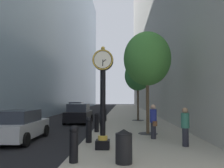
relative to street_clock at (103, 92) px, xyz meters
The scene contains 17 objects.
ground_plane 21.43m from the street_clock, 92.92° to the left, with size 110.00×110.00×0.00m, color black.
sidewalk_right 24.44m from the street_clock, 85.73° to the left, with size 5.79×80.00×0.14m, color #ADA593.
building_block_left 30.20m from the street_clock, 116.90° to the left, with size 9.00×80.00×31.00m.
street_clock is the anchor object (origin of this frame).
bollard_nearest 2.66m from the street_clock, 110.96° to the right, with size 0.29×0.29×1.15m.
bollard_second 2.21m from the street_clock, 120.47° to the left, with size 0.29×0.29×1.15m.
bollard_third 4.83m from the street_clock, 99.45° to the left, with size 0.29×0.29×1.15m.
bollard_fourth 7.90m from the street_clock, 95.53° to the left, with size 0.29×0.29×1.15m.
bollard_fifth 11.06m from the street_clock, 93.91° to the left, with size 0.29×0.29×1.15m.
street_tree_near 4.97m from the street_clock, 60.55° to the left, with size 2.72×2.72×5.87m.
street_tree_mid_near 12.14m from the street_clock, 79.28° to the left, with size 2.42×2.42×5.50m.
trash_bin 2.75m from the street_clock, 67.35° to the right, with size 0.53×0.53×1.05m.
pedestrian_walking 3.59m from the street_clock, 45.40° to the left, with size 0.41×0.50×1.70m.
pedestrian_by_clock 3.75m from the street_clock, 10.27° to the left, with size 0.47×0.47×1.62m.
car_silver_near 5.17m from the street_clock, 153.29° to the left, with size 2.01×4.23×1.55m.
car_white_mid 23.13m from the street_clock, 104.02° to the left, with size 2.24×4.75×1.65m.
car_black_far 11.11m from the street_clock, 105.81° to the left, with size 2.16×4.26×1.68m.
Camera 1 is at (1.86, -3.33, 2.14)m, focal length 36.21 mm.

